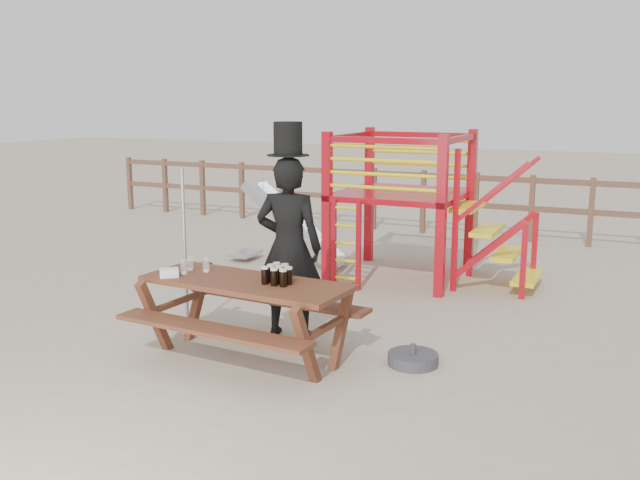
{
  "coord_description": "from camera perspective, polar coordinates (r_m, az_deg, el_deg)",
  "views": [
    {
      "loc": [
        3.38,
        -5.97,
        2.55
      ],
      "look_at": [
        0.23,
        0.8,
        1.05
      ],
      "focal_mm": 40.0,
      "sensor_mm": 36.0,
      "label": 1
    }
  ],
  "objects": [
    {
      "name": "back_fence",
      "position": [
        13.52,
        10.29,
        3.46
      ],
      "size": [
        15.09,
        0.09,
        1.2
      ],
      "color": "brown",
      "rests_on": "ground"
    },
    {
      "name": "playground_fort",
      "position": [
        10.2,
        6.1,
        2.95
      ],
      "size": [
        4.71,
        1.84,
        2.1
      ],
      "color": "#AC0B16",
      "rests_on": "ground"
    },
    {
      "name": "empty_glasses",
      "position": [
        7.36,
        -10.09,
        -2.02
      ],
      "size": [
        0.26,
        0.25,
        0.15
      ],
      "color": "silver",
      "rests_on": "picnic_table"
    },
    {
      "name": "picnic_table",
      "position": [
        7.06,
        -5.93,
        -5.56
      ],
      "size": [
        2.17,
        1.58,
        0.8
      ],
      "rotation": [
        0.0,
        0.0,
        -0.07
      ],
      "color": "brown",
      "rests_on": "ground"
    },
    {
      "name": "metal_pole",
      "position": [
        7.91,
        -10.76,
        -0.85
      ],
      "size": [
        0.04,
        0.04,
        1.82
      ],
      "primitive_type": "cylinder",
      "color": "#B2B2B7",
      "rests_on": "ground"
    },
    {
      "name": "ground",
      "position": [
        7.32,
        -4.3,
        -9.09
      ],
      "size": [
        60.0,
        60.0,
        0.0
      ],
      "primitive_type": "plane",
      "color": "tan",
      "rests_on": "ground"
    },
    {
      "name": "parasol_base",
      "position": [
        7.07,
        7.44,
        -9.41
      ],
      "size": [
        0.49,
        0.49,
        0.21
      ],
      "color": "#38383D",
      "rests_on": "ground"
    },
    {
      "name": "stout_pints",
      "position": [
        6.82,
        -3.4,
        -2.77
      ],
      "size": [
        0.28,
        0.28,
        0.17
      ],
      "color": "black",
      "rests_on": "picnic_table"
    },
    {
      "name": "paper_bag",
      "position": [
        7.22,
        -11.98,
        -2.59
      ],
      "size": [
        0.23,
        0.22,
        0.08
      ],
      "primitive_type": "cube",
      "rotation": [
        0.0,
        0.0,
        0.69
      ],
      "color": "white",
      "rests_on": "picnic_table"
    },
    {
      "name": "man_with_hat",
      "position": [
        7.58,
        -2.51,
        -0.21
      ],
      "size": [
        0.79,
        0.6,
        2.31
      ],
      "rotation": [
        0.0,
        0.0,
        3.33
      ],
      "color": "black",
      "rests_on": "ground"
    }
  ]
}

